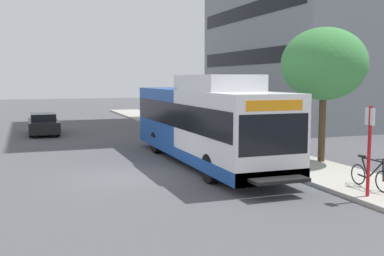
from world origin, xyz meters
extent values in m
plane|color=#4C4C51|center=(0.00, 8.00, 0.00)|extent=(120.00, 120.00, 0.00)
cube|color=#A8A399|center=(7.00, 6.00, 0.07)|extent=(3.00, 56.00, 0.14)
cube|color=white|center=(3.70, -1.15, 1.69)|extent=(2.54, 5.80, 2.73)
cube|color=#19479E|center=(3.70, 4.65, 1.69)|extent=(2.54, 5.80, 2.73)
cube|color=#19479E|center=(3.70, 1.75, 0.54)|extent=(2.57, 11.60, 0.44)
cube|color=black|center=(3.70, 1.75, 2.05)|extent=(2.58, 11.25, 0.96)
cube|color=black|center=(3.70, -4.01, 1.85)|extent=(2.34, 0.10, 1.24)
cube|color=orange|center=(3.70, -4.02, 2.72)|extent=(1.90, 0.08, 0.32)
cube|color=white|center=(3.70, 0.30, 3.35)|extent=(2.16, 4.06, 0.60)
cube|color=black|center=(3.70, -4.40, 0.55)|extent=(1.78, 0.60, 0.10)
cylinder|color=black|center=(2.57, -1.85, 0.50)|extent=(0.30, 1.00, 1.00)
cylinder|color=black|center=(4.83, -1.85, 0.50)|extent=(0.30, 1.00, 1.00)
cylinder|color=black|center=(2.57, 4.94, 0.50)|extent=(0.30, 1.00, 1.00)
cylinder|color=black|center=(4.83, 4.94, 0.50)|extent=(0.30, 1.00, 1.00)
cylinder|color=red|center=(5.95, -5.51, 1.44)|extent=(0.10, 0.10, 2.60)
cube|color=white|center=(5.93, -5.51, 2.44)|extent=(0.04, 0.36, 0.48)
torus|color=black|center=(6.68, -5.31, 0.47)|extent=(0.04, 0.66, 0.66)
torus|color=black|center=(6.68, -4.21, 0.47)|extent=(0.04, 0.66, 0.66)
cylinder|color=black|center=(6.68, -4.96, 0.74)|extent=(0.05, 0.64, 0.64)
cylinder|color=black|center=(6.68, -4.51, 0.74)|extent=(0.05, 0.34, 0.62)
cylinder|color=black|center=(6.68, -4.81, 1.04)|extent=(0.05, 0.90, 0.05)
cylinder|color=black|center=(6.68, -4.44, 0.46)|extent=(0.05, 0.45, 0.08)
cylinder|color=black|center=(6.68, -5.29, 0.81)|extent=(0.05, 0.10, 0.67)
cylinder|color=black|center=(6.68, -5.26, 1.14)|extent=(0.52, 0.03, 0.03)
cube|color=black|center=(6.68, -4.36, 1.08)|extent=(0.12, 0.24, 0.06)
cylinder|color=#4C3823|center=(8.13, -0.25, 1.48)|extent=(0.28, 0.28, 2.67)
ellipsoid|color=#3D8442|center=(8.13, -0.25, 4.10)|extent=(3.43, 3.43, 2.91)
cube|color=black|center=(-2.15, 14.51, 0.55)|extent=(1.80, 4.50, 0.70)
cube|color=black|center=(-2.15, 14.61, 1.05)|extent=(1.48, 2.34, 0.56)
cylinder|color=black|center=(-2.95, 13.16, 0.32)|extent=(0.20, 0.64, 0.64)
cylinder|color=black|center=(-1.35, 13.16, 0.32)|extent=(0.20, 0.64, 0.64)
cylinder|color=black|center=(-2.95, 15.86, 0.32)|extent=(0.20, 0.64, 0.64)
cylinder|color=black|center=(-1.35, 15.86, 0.32)|extent=(0.20, 0.64, 0.64)
cube|color=black|center=(18.59, 15.56, 1.70)|extent=(12.04, 15.68, 1.10)
cube|color=black|center=(18.59, 15.56, 5.09)|extent=(12.04, 15.68, 1.10)
cube|color=black|center=(18.59, 15.56, 8.49)|extent=(12.04, 15.68, 1.10)
camera|label=1|loc=(-3.26, -15.98, 3.51)|focal=43.19mm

